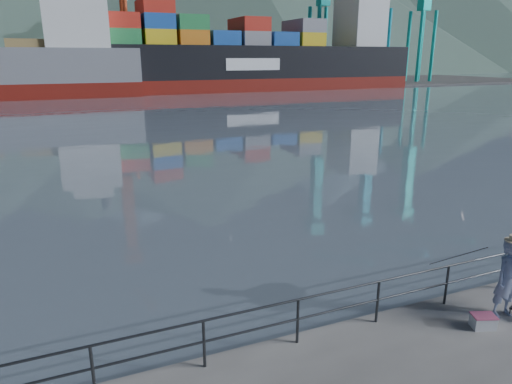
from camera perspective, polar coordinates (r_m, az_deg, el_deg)
harbor_water at (r=135.77m, az=-21.25°, el=13.04°), size 500.00×280.00×0.00m
far_dock at (r=99.85m, az=-14.49°, el=12.74°), size 200.00×40.00×0.40m
guardrail at (r=10.22m, az=10.36°, el=-14.34°), size 22.00×0.06×1.03m
port_cranes at (r=97.06m, az=-0.98°, el=22.61°), size 116.00×28.00×38.40m
container_stacks at (r=105.49m, az=-2.59°, el=15.12°), size 58.00×5.40×7.80m
fisherman at (r=11.91m, az=28.93°, el=-9.50°), size 0.68×0.46×1.82m
cooler_bag at (r=11.53m, az=26.51°, el=-14.33°), size 0.56×0.47×0.28m
fishing_rod at (r=13.02m, az=23.34°, el=-11.01°), size 0.20×1.56×1.10m
container_ship at (r=87.43m, az=-0.73°, el=16.58°), size 66.50×11.08×18.10m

